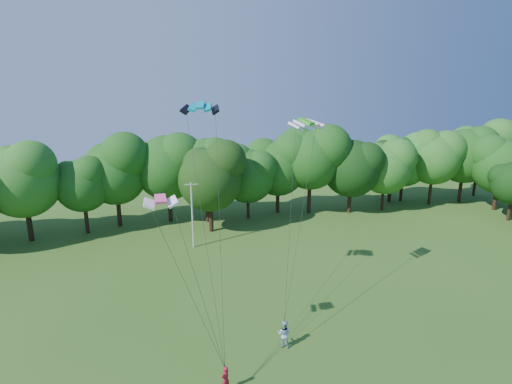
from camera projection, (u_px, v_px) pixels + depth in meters
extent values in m
cylinder|color=#AEAFA6|center=(192.00, 216.00, 42.17)|extent=(0.18, 0.18, 7.15)
cube|color=#AEAFA6|center=(191.00, 184.00, 41.30)|extent=(1.43, 0.20, 0.08)
imported|color=maroon|center=(225.00, 379.00, 22.44)|extent=(0.70, 0.65, 1.61)
imported|color=#97B6D1|center=(284.00, 334.00, 26.36)|extent=(1.14, 1.09, 1.86)
cube|color=#058AA0|center=(201.00, 105.00, 27.52)|extent=(2.79, 1.93, 0.56)
cube|color=green|center=(306.00, 121.00, 28.74)|extent=(2.98, 2.23, 0.49)
cube|color=#FF4692|center=(160.00, 199.00, 21.51)|extent=(1.82, 0.90, 0.36)
cylinder|color=black|center=(211.00, 215.00, 47.34)|extent=(0.39, 0.39, 4.04)
ellipsoid|color=#17330E|center=(210.00, 171.00, 45.98)|extent=(8.07, 8.07, 8.81)
cylinder|color=#362315|center=(401.00, 188.00, 60.13)|extent=(0.46, 0.46, 4.01)
ellipsoid|color=#25661F|center=(405.00, 153.00, 58.79)|extent=(8.01, 8.01, 8.74)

